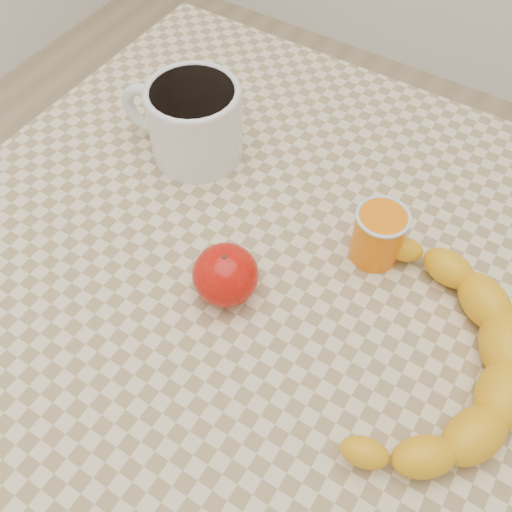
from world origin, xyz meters
The scene contains 6 objects.
ground centered at (0.00, 0.00, 0.00)m, with size 3.00×3.00×0.00m, color tan.
table centered at (0.00, 0.00, 0.66)m, with size 0.80×0.80×0.75m.
coffee_mug centered at (-0.17, 0.12, 0.81)m, with size 0.18×0.14×0.10m.
orange_juice_glass centered at (0.11, 0.09, 0.79)m, with size 0.06×0.06×0.07m.
apple centered at (-0.01, -0.05, 0.78)m, with size 0.09×0.09×0.07m.
banana centered at (0.22, -0.01, 0.78)m, with size 0.25×0.34×0.05m, color gold, non-canonical shape.
Camera 1 is at (0.20, -0.32, 1.29)m, focal length 40.00 mm.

